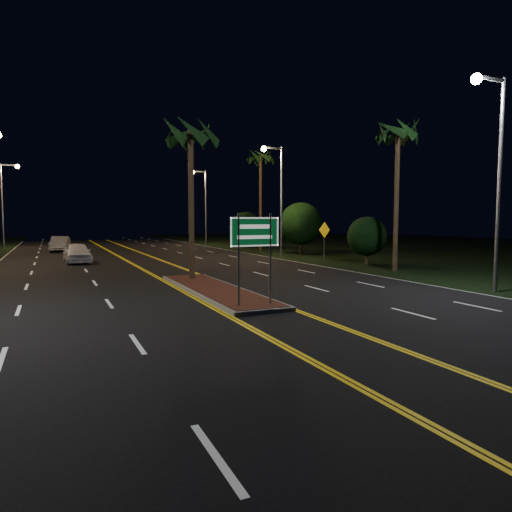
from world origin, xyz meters
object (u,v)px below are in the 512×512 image
streetlight_right_near (494,159)px  car_far (60,243)px  palm_right_far (260,158)px  shrub_near (367,236)px  highway_sign (255,240)px  median_island (215,290)px  shrub_mid (301,224)px  streetlight_left_far (6,195)px  palm_median (190,134)px  streetlight_right_mid (277,188)px  palm_right_near (398,133)px  car_near (77,251)px  warning_sign (324,235)px  shrub_far (246,226)px  streetlight_right_far (203,198)px

streetlight_right_near → car_far: size_ratio=1.78×
palm_right_far → shrub_near: palm_right_far is taller
highway_sign → palm_right_far: bearing=64.8°
median_island → highway_sign: (0.00, -4.20, 2.32)m
median_island → highway_sign: 4.80m
streetlight_right_near → shrub_mid: bearing=81.2°
streetlight_left_far → palm_median: 35.18m
palm_median → streetlight_right_mid: bearing=47.3°
streetlight_left_far → palm_right_near: 41.19m
streetlight_right_mid → car_near: streetlight_right_mid is taller
warning_sign → shrub_far: bearing=71.1°
streetlight_left_far → shrub_far: (24.41, -8.00, -3.32)m
car_far → shrub_near: bearing=-42.2°
shrub_near → warning_sign: 4.61m
streetlight_right_far → shrub_far: (3.19, -6.00, -3.32)m
median_island → shrub_near: shrub_near is taller
streetlight_left_far → streetlight_right_near: bearing=-63.2°
streetlight_left_far → palm_right_near: size_ratio=0.97×
palm_right_far → shrub_mid: size_ratio=2.23×
highway_sign → palm_median: bearing=90.0°
streetlight_left_far → shrub_near: bearing=-51.2°
palm_right_far → car_near: palm_right_far is taller
median_island → palm_median: (0.00, 3.50, 7.19)m
streetlight_left_far → shrub_near: streetlight_left_far is taller
streetlight_right_mid → car_near: (-15.32, 1.46, -4.80)m
streetlight_right_mid → palm_right_near: bearing=-81.1°
streetlight_right_mid → warning_sign: bearing=-55.1°
streetlight_right_mid → palm_median: (-10.61, -11.50, 1.62)m
shrub_near → streetlight_right_near: bearing=-103.5°
streetlight_right_far → car_near: bearing=-129.6°
palm_median → car_far: bearing=102.0°
palm_right_near → car_near: size_ratio=1.82×
shrub_far → car_far: 19.47m
streetlight_right_far → warning_sign: size_ratio=3.10×
palm_right_near → car_far: (-18.10, 26.86, -7.37)m
median_island → palm_median: 8.00m
median_island → palm_right_far: bearing=60.9°
shrub_mid → palm_median: bearing=-136.0°
warning_sign → streetlight_left_far: bearing=116.6°
palm_right_far → shrub_mid: palm_right_far is taller
shrub_near → car_near: (-18.21, 9.46, -1.09)m
highway_sign → palm_right_near: palm_right_near is taller
shrub_mid → shrub_far: 12.01m
median_island → streetlight_left_far: 38.89m
palm_right_near → shrub_far: (1.30, 26.00, -5.88)m
highway_sign → shrub_far: 35.96m
streetlight_right_near → streetlight_right_mid: 20.00m
streetlight_left_far → streetlight_right_near: size_ratio=1.00×
shrub_mid → warning_sign: size_ratio=1.59×
median_island → streetlight_left_far: streetlight_left_far is taller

